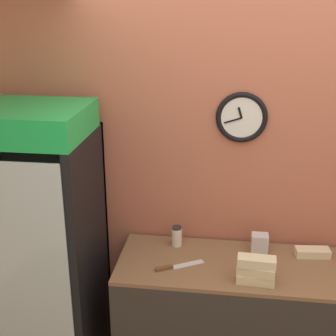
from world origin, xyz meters
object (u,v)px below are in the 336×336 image
object	(u,v)px
sandwich_stack_middle	(256,270)
chefs_knife	(173,267)
sandwich_stack_top	(257,262)
napkin_dispenser	(260,243)
beverage_cooler	(38,229)
sandwich_flat_left	(312,252)
sandwich_stack_bottom	(255,279)
condiment_jar	(177,236)

from	to	relation	value
sandwich_stack_middle	chefs_knife	world-z (taller)	sandwich_stack_middle
sandwich_stack_top	napkin_dispenser	size ratio (longest dim) A/B	1.89
sandwich_stack_top	chefs_knife	bearing A→B (deg)	169.30
napkin_dispenser	beverage_cooler	bearing A→B (deg)	-172.95
sandwich_flat_left	sandwich_stack_bottom	bearing A→B (deg)	-136.80
condiment_jar	napkin_dispenser	size ratio (longest dim) A/B	1.16
sandwich_stack_top	sandwich_flat_left	xyz separation A→B (m)	(0.38, 0.36, -0.12)
sandwich_flat_left	condiment_jar	xyz separation A→B (m)	(-0.90, 0.02, 0.04)
chefs_knife	sandwich_stack_top	bearing A→B (deg)	-10.70
sandwich_stack_bottom	napkin_dispenser	size ratio (longest dim) A/B	1.89
condiment_jar	napkin_dispenser	xyz separation A→B (m)	(0.55, -0.00, -0.01)
sandwich_stack_bottom	sandwich_stack_top	world-z (taller)	sandwich_stack_top
beverage_cooler	napkin_dispenser	world-z (taller)	beverage_cooler
sandwich_stack_middle	condiment_jar	world-z (taller)	condiment_jar
sandwich_stack_bottom	chefs_knife	distance (m)	0.51
beverage_cooler	napkin_dispenser	xyz separation A→B (m)	(1.45, 0.18, -0.09)
sandwich_flat_left	beverage_cooler	bearing A→B (deg)	-174.94
sandwich_stack_top	sandwich_flat_left	world-z (taller)	sandwich_stack_top
sandwich_stack_middle	chefs_knife	distance (m)	0.52
beverage_cooler	sandwich_stack_bottom	xyz separation A→B (m)	(1.41, -0.20, -0.12)
sandwich_stack_top	napkin_dispenser	distance (m)	0.39
sandwich_stack_top	chefs_knife	world-z (taller)	sandwich_stack_top
sandwich_stack_top	sandwich_flat_left	distance (m)	0.54
beverage_cooler	chefs_knife	world-z (taller)	beverage_cooler
sandwich_stack_middle	napkin_dispenser	world-z (taller)	napkin_dispenser
beverage_cooler	condiment_jar	world-z (taller)	beverage_cooler
sandwich_stack_top	condiment_jar	size ratio (longest dim) A/B	1.62
sandwich_stack_top	napkin_dispenser	bearing A→B (deg)	83.92
napkin_dispenser	condiment_jar	bearing A→B (deg)	179.93
sandwich_stack_middle	beverage_cooler	bearing A→B (deg)	171.96
sandwich_stack_bottom	beverage_cooler	bearing A→B (deg)	171.96
sandwich_flat_left	napkin_dispenser	xyz separation A→B (m)	(-0.34, 0.02, 0.03)
beverage_cooler	napkin_dispenser	bearing A→B (deg)	7.05
sandwich_stack_middle	napkin_dispenser	size ratio (longest dim) A/B	1.93
condiment_jar	napkin_dispenser	world-z (taller)	condiment_jar
sandwich_stack_middle	condiment_jar	xyz separation A→B (m)	(-0.51, 0.38, -0.02)
sandwich_flat_left	chefs_knife	world-z (taller)	sandwich_flat_left
chefs_knife	sandwich_flat_left	bearing A→B (deg)	16.56
sandwich_stack_bottom	sandwich_stack_middle	distance (m)	0.06
sandwich_stack_middle	sandwich_stack_top	world-z (taller)	sandwich_stack_top
sandwich_stack_middle	sandwich_flat_left	world-z (taller)	sandwich_stack_middle
sandwich_stack_bottom	sandwich_flat_left	world-z (taller)	sandwich_stack_bottom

